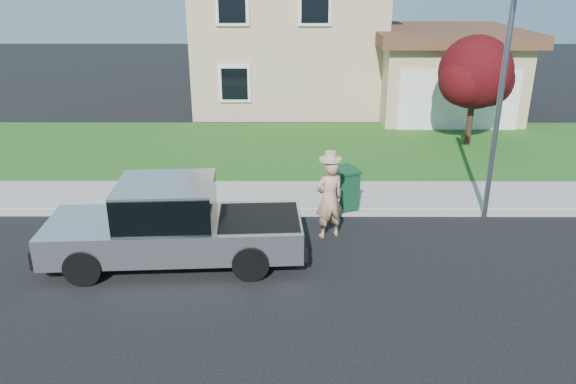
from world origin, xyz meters
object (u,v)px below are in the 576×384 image
at_px(woman, 329,197).
at_px(ornamental_tree, 476,76).
at_px(pickup_truck, 174,225).
at_px(street_lamp, 502,91).
at_px(trash_bin, 344,188).

height_order(woman, ornamental_tree, ornamental_tree).
relative_size(pickup_truck, street_lamp, 0.98).
distance_m(pickup_truck, street_lamp, 8.07).
bearing_deg(trash_bin, woman, -129.89).
relative_size(woman, trash_bin, 1.99).
distance_m(woman, street_lamp, 4.72).
bearing_deg(pickup_truck, woman, 16.77).
bearing_deg(trash_bin, street_lamp, -28.35).
bearing_deg(ornamental_tree, pickup_truck, -135.99).
height_order(woman, trash_bin, woman).
bearing_deg(woman, pickup_truck, -0.80).
relative_size(trash_bin, street_lamp, 0.18).
bearing_deg(ornamental_tree, woman, -126.82).
height_order(pickup_truck, woman, woman).
distance_m(pickup_truck, trash_bin, 4.65).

